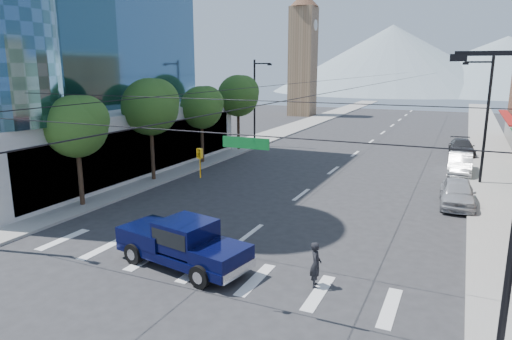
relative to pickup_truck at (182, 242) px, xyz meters
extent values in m
plane|color=#28282B|center=(0.96, -1.39, -1.08)|extent=(160.00, 160.00, 0.00)
cube|color=gray|center=(-11.04, 38.61, -1.00)|extent=(4.00, 120.00, 0.15)
cube|color=gray|center=(12.96, 38.61, -1.00)|extent=(4.00, 120.00, 0.15)
cube|color=#B7B7B2|center=(-25.54, 12.61, 1.42)|extent=(29.00, 26.00, 5.00)
cube|color=#8C6B4C|center=(-15.54, 60.61, 7.92)|extent=(4.00, 4.00, 18.00)
cone|color=gray|center=(-14.04, 148.61, 9.92)|extent=(80.00, 80.00, 22.00)
cone|color=gray|center=(20.96, 158.61, 7.92)|extent=(90.00, 90.00, 18.00)
cylinder|color=black|center=(-10.24, 4.61, 1.20)|extent=(0.28, 0.28, 4.55)
sphere|color=#284D19|center=(-10.24, 4.61, 3.80)|extent=(3.64, 3.64, 3.64)
sphere|color=#284D19|center=(-9.84, 4.91, 4.20)|extent=(2.86, 2.86, 2.86)
cylinder|color=black|center=(-10.24, 11.61, 1.48)|extent=(0.28, 0.28, 5.11)
sphere|color=#284D19|center=(-10.24, 11.61, 4.40)|extent=(4.09, 4.09, 4.09)
sphere|color=#284D19|center=(-9.84, 11.91, 4.80)|extent=(3.21, 3.21, 3.21)
cylinder|color=black|center=(-10.24, 18.61, 1.20)|extent=(0.28, 0.28, 4.55)
sphere|color=#284D19|center=(-10.24, 18.61, 3.80)|extent=(3.64, 3.64, 3.64)
sphere|color=#284D19|center=(-9.84, 18.91, 4.20)|extent=(2.86, 2.86, 2.86)
cylinder|color=black|center=(-10.24, 25.61, 1.48)|extent=(0.28, 0.28, 5.11)
sphere|color=#284D19|center=(-10.24, 25.61, 4.40)|extent=(4.09, 4.09, 4.09)
sphere|color=#284D19|center=(-9.84, 25.91, 4.80)|extent=(3.21, 3.21, 3.21)
cylinder|color=black|center=(0.96, -2.39, 5.12)|extent=(21.60, 0.04, 0.04)
imported|color=gold|center=(2.46, -2.39, 4.07)|extent=(0.16, 0.20, 1.00)
cube|color=#0C6626|center=(4.16, -2.39, 4.87)|extent=(1.60, 0.06, 0.35)
cylinder|color=black|center=(-9.84, 28.61, 3.42)|extent=(0.20, 0.20, 9.00)
cube|color=black|center=(-8.94, 28.61, 7.52)|extent=(1.80, 0.12, 0.12)
cube|color=black|center=(-8.14, 28.61, 7.42)|extent=(0.40, 0.25, 0.18)
cylinder|color=black|center=(11.76, 20.61, 3.42)|extent=(0.20, 0.20, 9.00)
cube|color=black|center=(10.86, 20.61, 7.52)|extent=(1.80, 0.12, 0.12)
cube|color=black|center=(10.06, 20.61, 7.42)|extent=(0.40, 0.25, 0.18)
cube|color=#070A34|center=(0.02, 0.00, -0.48)|extent=(6.29, 3.25, 0.38)
cube|color=#070A34|center=(2.11, -0.40, -0.04)|extent=(2.10, 2.36, 0.60)
cube|color=#070A34|center=(0.24, -0.04, 0.39)|extent=(2.41, 2.36, 1.20)
cube|color=black|center=(0.24, -0.04, 0.50)|extent=(2.20, 2.35, 0.65)
cube|color=#070A34|center=(-1.69, 0.32, 0.01)|extent=(2.86, 2.60, 0.71)
cube|color=silver|center=(2.97, -0.56, -0.48)|extent=(0.51, 2.06, 0.38)
cube|color=silver|center=(-2.92, 0.55, -0.48)|extent=(0.51, 2.06, 0.33)
cylinder|color=black|center=(1.70, -1.37, -0.62)|extent=(0.96, 0.49, 0.91)
cylinder|color=black|center=(2.09, 0.66, -0.62)|extent=(0.96, 0.49, 0.91)
cylinder|color=black|center=(-2.04, -0.67, -0.62)|extent=(0.96, 0.49, 0.91)
cylinder|color=black|center=(-1.66, 1.37, -0.62)|extent=(0.96, 0.49, 0.91)
imported|color=black|center=(5.67, 0.57, -0.17)|extent=(0.61, 0.76, 1.81)
imported|color=#B6B7BB|center=(10.36, 14.18, -0.25)|extent=(2.23, 4.99, 1.66)
imported|color=white|center=(10.36, 23.59, -0.26)|extent=(1.75, 4.97, 1.63)
imported|color=#2E2E31|center=(10.36, 32.20, -0.32)|extent=(2.63, 5.40, 1.51)
camera|label=1|loc=(10.32, -15.09, 7.20)|focal=32.00mm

